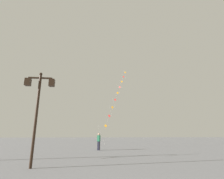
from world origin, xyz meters
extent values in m
plane|color=gray|center=(0.00, 20.00, 0.00)|extent=(160.00, 160.00, 0.00)
cylinder|color=black|center=(-2.61, 7.23, 2.34)|extent=(0.14, 0.14, 4.68)
sphere|color=black|center=(-2.61, 7.23, 4.76)|extent=(0.16, 0.16, 0.16)
cube|color=black|center=(-2.61, 7.23, 4.53)|extent=(1.24, 0.08, 0.08)
cube|color=black|center=(-3.23, 7.23, 4.28)|extent=(0.28, 0.28, 0.40)
cube|color=beige|center=(-3.23, 7.23, 4.28)|extent=(0.19, 0.19, 0.30)
cube|color=black|center=(-1.99, 7.23, 4.28)|extent=(0.28, 0.28, 0.40)
cube|color=beige|center=(-1.99, 7.23, 4.28)|extent=(0.19, 0.19, 0.30)
cylinder|color=brown|center=(0.97, 18.03, 0.09)|extent=(0.06, 0.06, 0.18)
cylinder|color=silver|center=(1.48, 19.13, 1.41)|extent=(1.06, 2.22, 2.48)
cylinder|color=silver|center=(2.29, 20.85, 3.35)|extent=(0.61, 1.26, 1.41)
cylinder|color=silver|center=(2.88, 22.09, 4.75)|extent=(0.61, 1.26, 1.41)
cylinder|color=silver|center=(3.46, 23.33, 6.14)|extent=(0.61, 1.26, 1.41)
cylinder|color=silver|center=(4.04, 24.58, 7.54)|extent=(0.61, 1.26, 1.41)
cylinder|color=silver|center=(4.63, 25.82, 8.94)|extent=(0.61, 1.26, 1.41)
cylinder|color=silver|center=(5.21, 27.06, 10.33)|extent=(0.61, 1.26, 1.41)
cylinder|color=silver|center=(5.80, 28.30, 11.73)|extent=(0.61, 1.26, 1.41)
cylinder|color=silver|center=(6.38, 29.55, 13.13)|extent=(0.61, 1.26, 1.41)
cube|color=orange|center=(2.00, 20.23, 2.65)|extent=(0.38, 0.14, 0.40)
cylinder|color=orange|center=(2.00, 20.23, 2.37)|extent=(0.03, 0.05, 0.24)
cube|color=red|center=(2.58, 21.47, 4.05)|extent=(0.38, 0.15, 0.40)
cylinder|color=red|center=(2.58, 21.47, 3.74)|extent=(0.03, 0.05, 0.29)
cube|color=orange|center=(3.17, 22.71, 5.44)|extent=(0.39, 0.11, 0.40)
cylinder|color=orange|center=(3.17, 22.71, 5.14)|extent=(0.02, 0.04, 0.29)
cube|color=red|center=(3.75, 23.95, 6.84)|extent=(0.38, 0.15, 0.40)
cylinder|color=red|center=(3.75, 23.95, 6.56)|extent=(0.02, 0.02, 0.25)
cube|color=orange|center=(4.34, 25.20, 8.24)|extent=(0.38, 0.15, 0.40)
cylinder|color=orange|center=(4.34, 25.20, 7.97)|extent=(0.03, 0.04, 0.21)
cube|color=red|center=(4.92, 26.44, 9.63)|extent=(0.33, 0.25, 0.40)
cylinder|color=red|center=(4.92, 26.44, 9.33)|extent=(0.03, 0.04, 0.29)
cube|color=orange|center=(5.50, 27.68, 11.03)|extent=(0.37, 0.17, 0.40)
cylinder|color=orange|center=(5.50, 27.68, 10.73)|extent=(0.03, 0.05, 0.29)
cube|color=red|center=(6.09, 28.93, 12.43)|extent=(0.37, 0.17, 0.40)
cylinder|color=red|center=(6.09, 28.93, 12.17)|extent=(0.02, 0.02, 0.19)
cube|color=orange|center=(6.67, 30.17, 13.83)|extent=(0.38, 0.14, 0.40)
cylinder|color=orange|center=(6.67, 30.17, 13.54)|extent=(0.03, 0.05, 0.25)
cube|color=#1E1E2D|center=(1.01, 16.69, 0.45)|extent=(0.30, 0.35, 0.90)
cube|color=#26724C|center=(1.01, 16.69, 1.18)|extent=(0.36, 0.44, 0.60)
sphere|color=tan|center=(1.01, 16.69, 1.60)|extent=(0.22, 0.22, 0.22)
cylinder|color=#26724C|center=(1.09, 16.90, 1.35)|extent=(0.23, 0.40, 0.50)
camera|label=1|loc=(0.23, -1.94, 1.56)|focal=27.36mm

